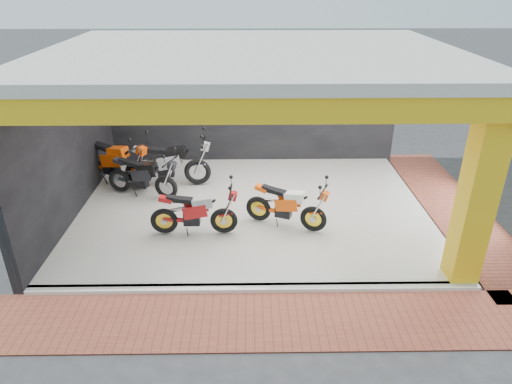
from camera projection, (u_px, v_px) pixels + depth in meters
ground at (253, 258)px, 9.00m from camera, size 80.00×80.00×0.00m
showroom_floor at (253, 209)px, 10.78m from camera, size 8.00×6.00×0.10m
showroom_ceiling at (252, 54)px, 9.23m from camera, size 8.40×6.40×0.20m
back_wall at (252, 104)px, 12.83m from camera, size 8.20×0.20×3.50m
left_wall at (65, 141)px, 9.98m from camera, size 0.20×6.20×3.50m
corner_column at (478, 194)px, 7.61m from camera, size 0.50×0.50×3.50m
header_beam_front at (253, 109)px, 6.66m from camera, size 8.40×0.30×0.40m
header_beam_right at (445, 68)px, 9.41m from camera, size 0.30×6.40×0.40m
floor_kerb at (254, 289)px, 8.06m from camera, size 8.00×0.20×0.10m
paver_front at (254, 320)px, 7.38m from camera, size 9.00×1.40×0.03m
paver_right at (454, 208)px, 10.86m from camera, size 1.40×7.00×0.03m
moto_hero at (314, 207)px, 9.48m from camera, size 2.05×1.40×1.17m
moto_row_a at (223, 209)px, 9.41m from camera, size 1.93×0.72×1.18m
moto_row_b at (165, 176)px, 10.85m from camera, size 2.12×1.33×1.22m
moto_row_c at (135, 163)px, 11.33m from camera, size 2.48×1.82×1.43m
moto_row_d at (197, 160)px, 11.55m from camera, size 2.31×0.88×1.41m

